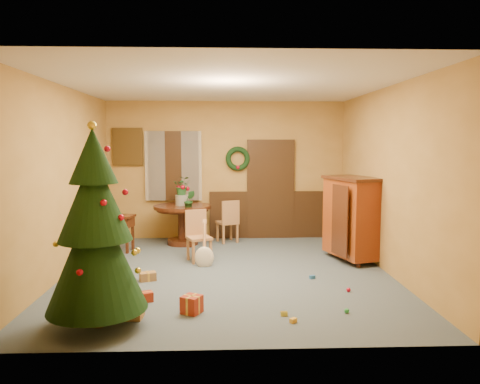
{
  "coord_description": "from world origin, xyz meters",
  "views": [
    {
      "loc": [
        -0.08,
        -7.17,
        2.03
      ],
      "look_at": [
        0.21,
        0.4,
        1.23
      ],
      "focal_mm": 35.0,
      "sensor_mm": 36.0,
      "label": 1
    }
  ],
  "objects_px": {
    "dining_table": "(183,217)",
    "sideboard": "(352,216)",
    "writing_desk": "(113,224)",
    "chair_near": "(198,234)",
    "christmas_tree": "(95,231)"
  },
  "relations": [
    {
      "from": "dining_table",
      "to": "chair_near",
      "type": "relative_size",
      "value": 1.31
    },
    {
      "from": "christmas_tree",
      "to": "sideboard",
      "type": "height_order",
      "value": "christmas_tree"
    },
    {
      "from": "chair_near",
      "to": "writing_desk",
      "type": "distance_m",
      "value": 1.79
    },
    {
      "from": "chair_near",
      "to": "writing_desk",
      "type": "xyz_separation_m",
      "value": [
        -1.62,
        0.75,
        0.05
      ]
    },
    {
      "from": "chair_near",
      "to": "dining_table",
      "type": "bearing_deg",
      "value": 105.7
    },
    {
      "from": "chair_near",
      "to": "writing_desk",
      "type": "bearing_deg",
      "value": 155.18
    },
    {
      "from": "christmas_tree",
      "to": "writing_desk",
      "type": "bearing_deg",
      "value": 100.33
    },
    {
      "from": "christmas_tree",
      "to": "chair_near",
      "type": "bearing_deg",
      "value": 71.74
    },
    {
      "from": "dining_table",
      "to": "writing_desk",
      "type": "xyz_separation_m",
      "value": [
        -1.25,
        -0.57,
        -0.03
      ]
    },
    {
      "from": "chair_near",
      "to": "writing_desk",
      "type": "height_order",
      "value": "chair_near"
    },
    {
      "from": "dining_table",
      "to": "writing_desk",
      "type": "distance_m",
      "value": 1.38
    },
    {
      "from": "dining_table",
      "to": "sideboard",
      "type": "bearing_deg",
      "value": -25.1
    },
    {
      "from": "christmas_tree",
      "to": "writing_desk",
      "type": "distance_m",
      "value": 3.75
    },
    {
      "from": "dining_table",
      "to": "christmas_tree",
      "type": "height_order",
      "value": "christmas_tree"
    },
    {
      "from": "dining_table",
      "to": "writing_desk",
      "type": "bearing_deg",
      "value": -155.71
    }
  ]
}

